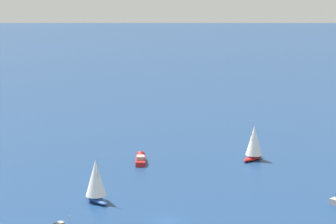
{
  "coord_description": "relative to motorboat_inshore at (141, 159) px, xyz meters",
  "views": [
    {
      "loc": [
        104.83,
        -94.39,
        51.58
      ],
      "look_at": [
        0.0,
        0.0,
        24.97
      ],
      "focal_mm": 70.05,
      "sensor_mm": 36.0,
      "label": 1
    }
  ],
  "objects": [
    {
      "name": "motorboat_inshore",
      "position": [
        0.0,
        0.0,
        0.0
      ],
      "size": [
        10.31,
        9.35,
        3.22
      ],
      "color": "#B21E1E",
      "rests_on": "ground_plane"
    },
    {
      "name": "sailboat_offshore",
      "position": [
        21.61,
        -32.07,
        4.54
      ],
      "size": [
        9.46,
        5.72,
        11.85
      ],
      "color": "#23478C",
      "rests_on": "ground_plane"
    },
    {
      "name": "ground_plane",
      "position": [
        43.28,
        -27.81,
        -0.87
      ],
      "size": [
        2000.0,
        2000.0,
        0.0
      ],
      "primitive_type": "plane",
      "color": "navy"
    },
    {
      "name": "sailboat_ahead",
      "position": [
        21.31,
        27.26,
        4.58
      ],
      "size": [
        5.59,
        9.48,
        11.94
      ],
      "color": "#B21E1E",
      "rests_on": "ground_plane"
    }
  ]
}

